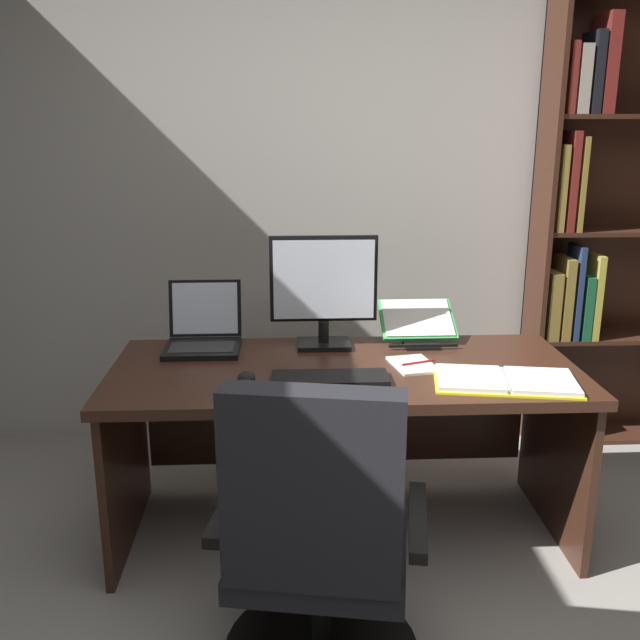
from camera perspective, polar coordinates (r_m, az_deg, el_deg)
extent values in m
cube|color=#B2ADA3|center=(3.65, 4.49, 11.77)|extent=(5.01, 0.12, 2.74)
cube|color=#381E14|center=(2.71, 1.99, -4.20)|extent=(1.79, 0.78, 0.04)
cube|color=#381E14|center=(2.92, -15.45, -10.93)|extent=(0.03, 0.72, 0.67)
cube|color=#381E14|center=(3.04, 18.50, -10.03)|extent=(0.03, 0.72, 0.67)
cube|color=#381E14|center=(3.17, 1.38, -7.45)|extent=(1.67, 0.03, 0.47)
cube|color=#381E14|center=(3.66, 17.40, 6.84)|extent=(0.02, 0.28, 2.19)
cube|color=#381E14|center=(3.94, 22.51, 6.96)|extent=(0.86, 0.01, 2.19)
cube|color=#381E14|center=(4.11, 21.70, -8.46)|extent=(0.81, 0.26, 0.02)
cube|color=gold|center=(3.86, 17.19, -6.08)|extent=(0.03, 0.18, 0.42)
cube|color=#512D66|center=(3.88, 17.90, -6.76)|extent=(0.04, 0.15, 0.32)
cube|color=maroon|center=(3.91, 18.43, -6.81)|extent=(0.04, 0.18, 0.30)
cube|color=#195633|center=(3.93, 19.27, -6.44)|extent=(0.04, 0.19, 0.34)
cube|color=#381E14|center=(3.93, 22.49, -1.19)|extent=(0.81, 0.26, 0.02)
cube|color=olive|center=(3.70, 18.11, 1.16)|extent=(0.06, 0.16, 0.34)
cube|color=olive|center=(3.74, 18.96, 1.77)|extent=(0.04, 0.21, 0.41)
cube|color=navy|center=(3.74, 19.81, 2.16)|extent=(0.03, 0.18, 0.47)
cube|color=#195633|center=(3.77, 20.52, 1.03)|extent=(0.04, 0.16, 0.32)
cube|color=gold|center=(3.79, 21.14, 1.84)|extent=(0.03, 0.18, 0.42)
cube|color=#381E14|center=(3.82, 23.34, 6.63)|extent=(0.81, 0.26, 0.02)
cube|color=olive|center=(3.60, 18.70, 10.06)|extent=(0.03, 0.16, 0.41)
cube|color=maroon|center=(3.64, 19.32, 10.56)|extent=(0.04, 0.21, 0.47)
cube|color=olive|center=(3.66, 19.98, 10.31)|extent=(0.03, 0.20, 0.44)
cube|color=#381E14|center=(3.79, 24.25, 14.76)|extent=(0.81, 0.26, 0.02)
cube|color=maroon|center=(3.62, 19.28, 17.94)|extent=(0.03, 0.20, 0.31)
cube|color=gray|center=(3.64, 20.06, 17.76)|extent=(0.05, 0.21, 0.30)
cube|color=black|center=(3.66, 21.08, 18.12)|extent=(0.04, 0.20, 0.36)
cube|color=maroon|center=(3.69, 21.98, 18.62)|extent=(0.06, 0.20, 0.44)
cylinder|color=black|center=(2.31, 0.11, -21.98)|extent=(0.06, 0.06, 0.30)
cube|color=black|center=(2.21, 0.11, -18.17)|extent=(0.58, 0.56, 0.07)
cube|color=black|center=(1.87, -0.66, -13.61)|extent=(0.49, 0.18, 0.55)
cube|color=black|center=(2.19, -7.44, -14.79)|extent=(0.12, 0.39, 0.04)
cube|color=black|center=(2.13, 7.91, -15.73)|extent=(0.12, 0.39, 0.04)
cube|color=black|center=(2.94, 0.29, -1.96)|extent=(0.22, 0.16, 0.02)
cylinder|color=black|center=(2.93, 0.30, -0.94)|extent=(0.04, 0.04, 0.09)
cube|color=black|center=(2.88, 0.29, 3.36)|extent=(0.44, 0.02, 0.35)
cube|color=silver|center=(2.86, 0.31, 3.27)|extent=(0.41, 0.00, 0.32)
cube|color=black|center=(2.92, -9.48, -2.30)|extent=(0.30, 0.25, 0.02)
cube|color=#2D2D30|center=(2.90, -9.53, -2.18)|extent=(0.26, 0.14, 0.00)
cube|color=black|center=(3.03, -9.26, 0.95)|extent=(0.30, 0.06, 0.24)
cube|color=silver|center=(3.03, -9.27, 0.94)|extent=(0.27, 0.05, 0.21)
cube|color=black|center=(2.55, 0.81, -4.77)|extent=(0.42, 0.15, 0.02)
ellipsoid|color=black|center=(2.54, -5.97, -4.69)|extent=(0.06, 0.10, 0.04)
cube|color=black|center=(2.98, 8.18, -2.01)|extent=(0.14, 0.12, 0.01)
cube|color=black|center=(2.93, 8.35, -2.06)|extent=(0.29, 0.01, 0.01)
cube|color=green|center=(3.06, 7.84, 0.07)|extent=(0.32, 0.23, 0.13)
cube|color=silver|center=(3.05, 7.86, 0.21)|extent=(0.29, 0.21, 0.11)
cube|color=yellow|center=(2.60, 12.01, -4.86)|extent=(0.29, 0.31, 0.01)
cube|color=yellow|center=(2.64, 17.48, -4.97)|extent=(0.29, 0.31, 0.01)
cube|color=silver|center=(2.60, 12.03, -4.61)|extent=(0.27, 0.29, 0.02)
cube|color=silver|center=(2.64, 17.50, -4.73)|extent=(0.27, 0.29, 0.02)
cylinder|color=#B7B7BC|center=(2.62, 14.77, -4.76)|extent=(0.06, 0.24, 0.02)
cube|color=silver|center=(2.74, 7.53, -3.61)|extent=(0.19, 0.23, 0.01)
cylinder|color=maroon|center=(2.74, 7.95, -3.42)|extent=(0.13, 0.06, 0.01)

